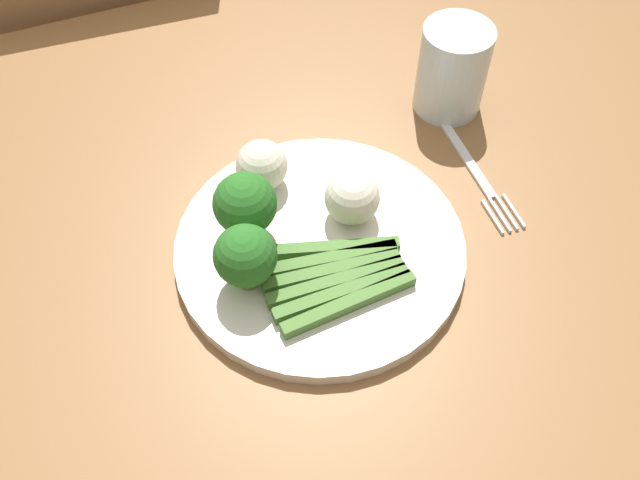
{
  "coord_description": "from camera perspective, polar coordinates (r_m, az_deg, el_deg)",
  "views": [
    {
      "loc": [
        0.08,
        0.4,
        1.29
      ],
      "look_at": [
        -0.07,
        0.04,
        0.76
      ],
      "focal_mm": 38.77,
      "sensor_mm": 36.0,
      "label": 1
    }
  ],
  "objects": [
    {
      "name": "dining_table",
      "position": [
        0.78,
        -5.57,
        -5.17
      ],
      "size": [
        1.22,
        0.85,
        0.74
      ],
      "color": "olive",
      "rests_on": "ground_plane"
    },
    {
      "name": "chair",
      "position": [
        1.25,
        -16.69,
        11.69
      ],
      "size": [
        0.42,
        0.42,
        0.87
      ],
      "rotation": [
        0.0,
        0.0,
        -0.06
      ],
      "color": "#9E754C",
      "rests_on": "ground_plane"
    },
    {
      "name": "plate",
      "position": [
        0.67,
        0.0,
        -0.64
      ],
      "size": [
        0.28,
        0.28,
        0.01
      ],
      "primitive_type": "cylinder",
      "color": "silver",
      "rests_on": "dining_table"
    },
    {
      "name": "asparagus_bundle",
      "position": [
        0.63,
        1.33,
        -3.02
      ],
      "size": [
        0.14,
        0.1,
        0.01
      ],
      "rotation": [
        0.0,
        0.0,
        6.19
      ],
      "color": "#47752D",
      "rests_on": "plate"
    },
    {
      "name": "broccoli_back",
      "position": [
        0.64,
        -6.21,
        2.92
      ],
      "size": [
        0.06,
        0.06,
        0.07
      ],
      "color": "#568E33",
      "rests_on": "plate"
    },
    {
      "name": "broccoli_front_left",
      "position": [
        0.61,
        -6.18,
        -1.36
      ],
      "size": [
        0.06,
        0.06,
        0.07
      ],
      "color": "#568E33",
      "rests_on": "plate"
    },
    {
      "name": "cauliflower_left",
      "position": [
        0.69,
        -4.84,
        6.15
      ],
      "size": [
        0.05,
        0.05,
        0.05
      ],
      "primitive_type": "sphere",
      "color": "silver",
      "rests_on": "plate"
    },
    {
      "name": "cauliflower_near_fork",
      "position": [
        0.66,
        2.67,
        3.51
      ],
      "size": [
        0.05,
        0.05,
        0.05
      ],
      "primitive_type": "sphere",
      "color": "white",
      "rests_on": "plate"
    },
    {
      "name": "fork",
      "position": [
        0.75,
        12.85,
        5.3
      ],
      "size": [
        0.03,
        0.17,
        0.0
      ],
      "rotation": [
        0.0,
        0.0,
        1.53
      ],
      "color": "silver",
      "rests_on": "dining_table"
    },
    {
      "name": "water_glass",
      "position": [
        0.79,
        10.87,
        13.66
      ],
      "size": [
        0.08,
        0.08,
        0.1
      ],
      "primitive_type": "cylinder",
      "color": "silver",
      "rests_on": "dining_table"
    }
  ]
}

